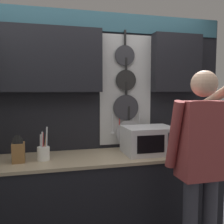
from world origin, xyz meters
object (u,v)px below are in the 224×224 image
at_px(utensil_crock, 43,152).
at_px(person, 201,156).
at_px(knife_block, 18,152).
at_px(microwave, 148,140).

xyz_separation_m(utensil_crock, person, (1.24, -0.64, 0.05)).
bearing_deg(utensil_crock, knife_block, -179.67).
height_order(knife_block, utensil_crock, utensil_crock).
bearing_deg(knife_block, person, -23.68).
bearing_deg(person, utensil_crock, 152.65).
bearing_deg(knife_block, microwave, -0.01).
xyz_separation_m(knife_block, utensil_crock, (0.22, 0.00, -0.02)).
xyz_separation_m(microwave, knife_block, (-1.28, 0.00, -0.05)).
bearing_deg(microwave, person, -73.56).
distance_m(utensil_crock, person, 1.40).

